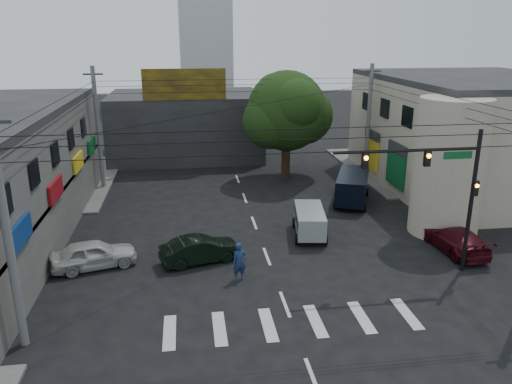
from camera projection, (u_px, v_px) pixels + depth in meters
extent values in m
plane|color=black|center=(273.00, 273.00, 24.86)|extent=(160.00, 160.00, 0.00)
cube|color=#514F4C|center=(10.00, 184.00, 39.41)|extent=(16.00, 16.00, 0.15)
cube|color=#514F4C|center=(438.00, 167.00, 44.21)|extent=(16.00, 16.00, 0.15)
cube|color=#9E917D|center=(475.00, 134.00, 38.30)|extent=(14.00, 18.00, 8.00)
cylinder|color=#9E917D|center=(449.00, 167.00, 28.88)|extent=(4.00, 4.00, 8.00)
cube|color=#232326|center=(186.00, 125.00, 47.93)|extent=(14.00, 10.00, 6.00)
cube|color=olive|center=(184.00, 84.00, 42.00)|extent=(7.00, 0.30, 2.60)
cylinder|color=black|center=(286.00, 151.00, 40.75)|extent=(0.70, 0.70, 4.40)
sphere|color=black|center=(287.00, 111.00, 39.75)|extent=(6.40, 6.40, 6.40)
cylinder|color=black|center=(471.00, 203.00, 24.08)|extent=(0.20, 0.20, 7.20)
cylinder|color=black|center=(408.00, 151.00, 22.80)|extent=(7.00, 0.14, 0.14)
cube|color=black|center=(427.00, 158.00, 23.05)|extent=(0.28, 0.22, 0.75)
cube|color=black|center=(365.00, 161.00, 22.65)|extent=(0.28, 0.22, 0.75)
sphere|color=orange|center=(429.00, 156.00, 22.87)|extent=(0.20, 0.20, 0.20)
sphere|color=orange|center=(366.00, 158.00, 22.47)|extent=(0.20, 0.20, 0.20)
cube|color=#0B5125|center=(458.00, 155.00, 23.22)|extent=(1.40, 0.06, 0.35)
cylinder|color=#59595B|center=(7.00, 233.00, 17.81)|extent=(0.32, 0.32, 9.20)
cylinder|color=#59595B|center=(98.00, 129.00, 37.15)|extent=(0.32, 0.32, 9.20)
cylinder|color=#59595B|center=(368.00, 122.00, 39.95)|extent=(0.32, 0.32, 9.20)
imported|color=black|center=(201.00, 250.00, 25.92)|extent=(3.56, 4.91, 1.38)
imported|color=#B2B3AF|center=(94.00, 254.00, 25.30)|extent=(3.85, 5.10, 1.44)
imported|color=#3D0811|center=(455.00, 239.00, 27.25)|extent=(2.42, 4.91, 1.36)
imported|color=navy|center=(240.00, 262.00, 23.95)|extent=(0.90, 0.77, 1.89)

